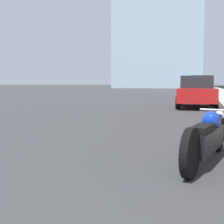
# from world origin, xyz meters

# --- Properties ---
(sidewalk) EXTENTS (2.57, 240.00, 0.15)m
(sidewalk) POSITION_xyz_m (5.65, 40.00, 0.07)
(sidewalk) COLOR #B2ADA3
(sidewalk) RESTS_ON ground_plane
(motorcycle) EXTENTS (0.82, 2.45, 0.76)m
(motorcycle) POSITION_xyz_m (3.53, 4.76, 0.38)
(motorcycle) COLOR black
(motorcycle) RESTS_ON ground_plane
(parked_car_red) EXTENTS (1.98, 4.44, 1.54)m
(parked_car_red) POSITION_xyz_m (3.13, 15.79, 0.78)
(parked_car_red) COLOR red
(parked_car_red) RESTS_ON ground_plane
(parked_car_silver) EXTENTS (2.13, 4.55, 1.84)m
(parked_car_silver) POSITION_xyz_m (3.32, 27.65, 0.92)
(parked_car_silver) COLOR #BCBCC1
(parked_car_silver) RESTS_ON ground_plane
(parked_car_green) EXTENTS (2.12, 3.92, 1.71)m
(parked_car_green) POSITION_xyz_m (2.92, 40.70, 0.85)
(parked_car_green) COLOR #1E6B33
(parked_car_green) RESTS_ON ground_plane
(parked_car_black) EXTENTS (1.97, 3.94, 1.85)m
(parked_car_black) POSITION_xyz_m (3.15, 51.30, 0.92)
(parked_car_black) COLOR black
(parked_car_black) RESTS_ON ground_plane
(parked_car_blue) EXTENTS (2.16, 3.98, 1.84)m
(parked_car_blue) POSITION_xyz_m (3.27, 64.01, 0.90)
(parked_car_blue) COLOR #1E3899
(parked_car_blue) RESTS_ON ground_plane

